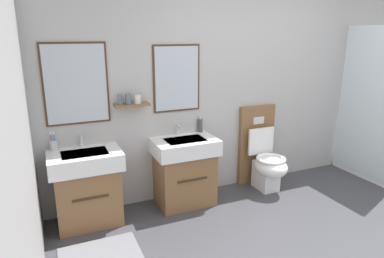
# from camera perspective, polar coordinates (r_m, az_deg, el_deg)

# --- Properties ---
(wall_back) EXTENTS (5.06, 0.27, 2.76)m
(wall_back) POSITION_cam_1_polar(r_m,az_deg,el_deg) (4.24, 8.75, 8.95)
(wall_back) COLOR #B7B5B2
(wall_back) RESTS_ON ground
(wall_left) EXTENTS (0.12, 3.69, 2.76)m
(wall_left) POSITION_cam_1_polar(r_m,az_deg,el_deg) (1.85, -28.98, -1.52)
(wall_left) COLOR #B7B5B2
(wall_left) RESTS_ON ground
(bath_mat) EXTENTS (0.68, 0.44, 0.01)m
(bath_mat) POSITION_cam_1_polar(r_m,az_deg,el_deg) (3.28, -15.02, -19.36)
(bath_mat) COLOR slate
(bath_mat) RESTS_ON ground
(vanity_sink_left) EXTENTS (0.69, 0.50, 0.75)m
(vanity_sink_left) POSITION_cam_1_polar(r_m,az_deg,el_deg) (3.61, -16.99, -8.96)
(vanity_sink_left) COLOR brown
(vanity_sink_left) RESTS_ON ground
(tap_on_left_sink) EXTENTS (0.03, 0.13, 0.11)m
(tap_on_left_sink) POSITION_cam_1_polar(r_m,az_deg,el_deg) (3.63, -17.88, -1.69)
(tap_on_left_sink) COLOR silver
(tap_on_left_sink) RESTS_ON vanity_sink_left
(vanity_sink_right) EXTENTS (0.69, 0.50, 0.75)m
(vanity_sink_right) POSITION_cam_1_polar(r_m,az_deg,el_deg) (3.84, -1.28, -6.71)
(vanity_sink_right) COLOR brown
(vanity_sink_right) RESTS_ON ground
(tap_on_right_sink) EXTENTS (0.03, 0.13, 0.11)m
(tap_on_right_sink) POSITION_cam_1_polar(r_m,az_deg,el_deg) (3.86, -2.34, 0.10)
(tap_on_right_sink) COLOR silver
(tap_on_right_sink) RESTS_ON vanity_sink_right
(toilet) EXTENTS (0.48, 0.62, 1.00)m
(toilet) POSITION_cam_1_polar(r_m,az_deg,el_deg) (4.34, 11.68, -4.69)
(toilet) COLOR brown
(toilet) RESTS_ON ground
(toothbrush_cup) EXTENTS (0.07, 0.07, 0.19)m
(toothbrush_cup) POSITION_cam_1_polar(r_m,az_deg,el_deg) (3.61, -21.99, -2.46)
(toothbrush_cup) COLOR silver
(toothbrush_cup) RESTS_ON vanity_sink_left
(soap_dispenser) EXTENTS (0.06, 0.06, 0.19)m
(soap_dispenser) POSITION_cam_1_polar(r_m,az_deg,el_deg) (3.96, 1.36, 0.65)
(soap_dispenser) COLOR #4C4C51
(soap_dispenser) RESTS_ON vanity_sink_right
(shower_tray) EXTENTS (0.95, 0.93, 1.95)m
(shower_tray) POSITION_cam_1_polar(r_m,az_deg,el_deg) (5.24, 28.54, -2.38)
(shower_tray) COLOR white
(shower_tray) RESTS_ON ground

